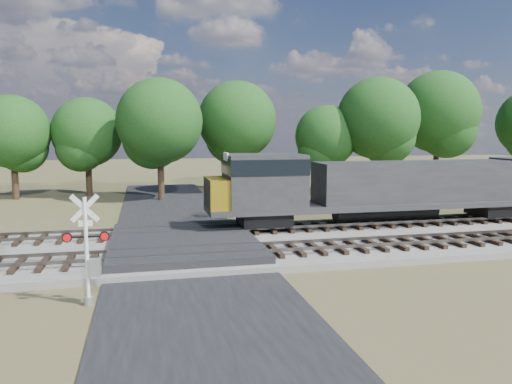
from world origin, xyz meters
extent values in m
plane|color=#494B28|center=(0.00, 0.00, 0.00)|extent=(160.00, 160.00, 0.00)
cube|color=gray|center=(10.00, 0.50, 0.15)|extent=(140.00, 10.00, 0.30)
cube|color=black|center=(0.00, 0.00, 0.04)|extent=(7.00, 60.00, 0.08)
cube|color=#262628|center=(0.00, 0.50, 0.32)|extent=(7.00, 9.00, 0.62)
cube|color=black|center=(2.00, -2.00, 0.39)|extent=(44.00, 2.60, 0.18)
cube|color=#59534C|center=(10.00, -2.72, 0.55)|extent=(140.00, 0.08, 0.15)
cube|color=#59534C|center=(10.00, -1.28, 0.55)|extent=(140.00, 0.08, 0.15)
cube|color=black|center=(2.00, 3.00, 0.39)|extent=(44.00, 2.60, 0.18)
cube|color=#59534C|center=(10.00, 2.28, 0.55)|extent=(140.00, 0.08, 0.15)
cube|color=#59534C|center=(10.00, 3.72, 0.55)|extent=(140.00, 0.08, 0.15)
cylinder|color=silver|center=(-3.76, -6.58, 1.84)|extent=(0.13, 0.13, 3.69)
cylinder|color=gray|center=(-3.76, -6.58, 0.14)|extent=(0.33, 0.33, 0.28)
cube|color=silver|center=(-3.76, -6.58, 3.32)|extent=(0.97, 0.08, 0.97)
cube|color=silver|center=(-3.76, -6.58, 3.32)|extent=(0.97, 0.08, 0.97)
cube|color=silver|center=(-3.76, -6.58, 2.81)|extent=(0.46, 0.05, 0.20)
cube|color=black|center=(-3.76, -6.58, 2.35)|extent=(1.48, 0.13, 0.06)
cylinder|color=red|center=(-4.36, -6.55, 2.35)|extent=(0.34, 0.11, 0.33)
cylinder|color=red|center=(-3.16, -6.60, 2.35)|extent=(0.34, 0.11, 0.33)
cube|color=gray|center=(-3.53, -6.59, 1.29)|extent=(0.43, 0.30, 0.60)
cylinder|color=silver|center=(4.18, 8.09, 1.95)|extent=(0.14, 0.14, 3.91)
cylinder|color=gray|center=(4.18, 8.09, 0.15)|extent=(0.35, 0.35, 0.29)
cube|color=silver|center=(4.18, 8.09, 3.52)|extent=(1.01, 0.21, 1.02)
cube|color=silver|center=(4.18, 8.09, 3.52)|extent=(1.01, 0.21, 1.02)
cube|color=silver|center=(4.18, 8.09, 2.98)|extent=(0.49, 0.11, 0.21)
cube|color=black|center=(4.18, 8.09, 2.49)|extent=(1.55, 0.32, 0.06)
cylinder|color=red|center=(4.81, 8.19, 2.49)|extent=(0.36, 0.16, 0.35)
cylinder|color=red|center=(3.56, 7.98, 2.49)|extent=(0.36, 0.16, 0.35)
cube|color=gray|center=(3.94, 8.04, 1.37)|extent=(0.48, 0.36, 0.63)
cube|color=#4A3620|center=(13.36, 11.88, 1.29)|extent=(3.68, 3.68, 2.57)
cube|color=#2C2C2E|center=(13.36, 11.88, 2.66)|extent=(4.04, 4.04, 0.18)
cylinder|color=black|center=(-12.49, 21.87, 2.21)|extent=(0.56, 0.56, 4.42)
sphere|color=#143C13|center=(-12.49, 21.87, 5.74)|extent=(6.18, 6.18, 6.18)
cylinder|color=black|center=(-6.59, 22.73, 2.19)|extent=(0.56, 0.56, 4.38)
sphere|color=#143C13|center=(-6.59, 22.73, 5.69)|extent=(6.13, 6.13, 6.13)
cylinder|color=black|center=(-0.41, 18.56, 2.54)|extent=(0.56, 0.56, 5.09)
sphere|color=#143C13|center=(-0.41, 18.56, 6.61)|extent=(7.12, 7.12, 7.12)
cylinder|color=black|center=(6.84, 22.48, 2.61)|extent=(0.56, 0.56, 5.22)
sphere|color=#143C13|center=(6.84, 22.48, 6.79)|extent=(7.31, 7.31, 7.31)
cylinder|color=black|center=(14.67, 19.84, 2.04)|extent=(0.56, 0.56, 4.08)
sphere|color=#143C13|center=(14.67, 19.84, 5.30)|extent=(5.71, 5.71, 5.71)
cylinder|color=black|center=(19.11, 18.47, 2.67)|extent=(0.56, 0.56, 5.34)
sphere|color=#143C13|center=(19.11, 18.47, 6.94)|extent=(7.47, 7.47, 7.47)
cylinder|color=black|center=(27.63, 22.27, 2.97)|extent=(0.56, 0.56, 5.94)
sphere|color=#143C13|center=(27.63, 22.27, 7.72)|extent=(8.31, 8.31, 8.31)
camera|label=1|loc=(-1.83, -23.74, 5.90)|focal=35.00mm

